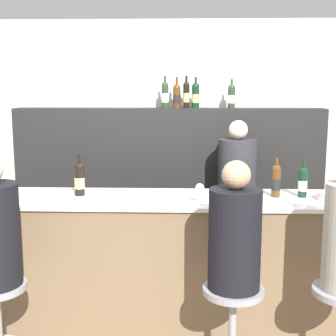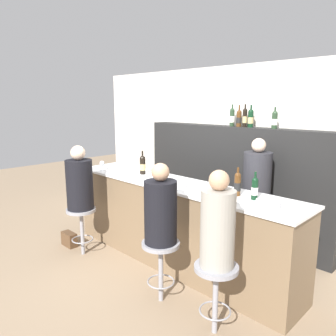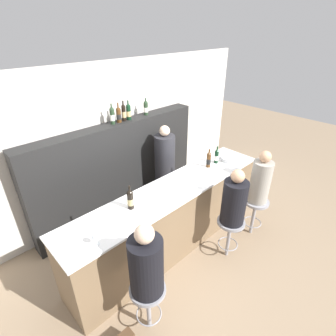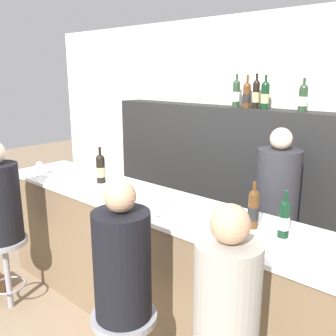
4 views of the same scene
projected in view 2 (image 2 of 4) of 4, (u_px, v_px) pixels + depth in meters
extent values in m
plane|color=#8C755B|center=(157.00, 271.00, 4.05)|extent=(16.00, 16.00, 0.00)
cube|color=beige|center=(241.00, 151.00, 5.05)|extent=(6.40, 0.05, 2.60)
cube|color=brown|center=(175.00, 224.00, 4.16)|extent=(3.31, 0.62, 1.04)
cube|color=white|center=(175.00, 184.00, 4.06)|extent=(3.35, 0.66, 0.03)
cube|color=black|center=(232.00, 182.00, 4.99)|extent=(3.14, 0.28, 1.70)
cylinder|color=black|center=(143.00, 166.00, 4.52)|extent=(0.08, 0.08, 0.22)
cylinder|color=tan|center=(143.00, 167.00, 4.53)|extent=(0.08, 0.08, 0.09)
sphere|color=black|center=(142.00, 159.00, 4.50)|extent=(0.08, 0.08, 0.08)
cylinder|color=black|center=(142.00, 154.00, 4.49)|extent=(0.02, 0.02, 0.09)
cylinder|color=#4C2D14|center=(237.00, 186.00, 3.47)|extent=(0.07, 0.07, 0.22)
cylinder|color=black|center=(237.00, 187.00, 3.48)|extent=(0.07, 0.07, 0.09)
sphere|color=#4C2D14|center=(238.00, 176.00, 3.45)|extent=(0.07, 0.07, 0.07)
cylinder|color=#4C2D14|center=(238.00, 171.00, 3.44)|extent=(0.02, 0.02, 0.07)
cylinder|color=black|center=(255.00, 190.00, 3.33)|extent=(0.07, 0.07, 0.20)
cylinder|color=white|center=(255.00, 191.00, 3.34)|extent=(0.07, 0.07, 0.08)
sphere|color=black|center=(255.00, 181.00, 3.31)|extent=(0.07, 0.07, 0.07)
cylinder|color=black|center=(255.00, 175.00, 3.30)|extent=(0.02, 0.02, 0.08)
cylinder|color=#233823|center=(232.00, 118.00, 4.82)|extent=(0.07, 0.07, 0.23)
cylinder|color=white|center=(232.00, 119.00, 4.82)|extent=(0.07, 0.07, 0.09)
sphere|color=#233823|center=(232.00, 111.00, 4.80)|extent=(0.07, 0.07, 0.07)
cylinder|color=#233823|center=(232.00, 107.00, 4.79)|extent=(0.02, 0.02, 0.08)
cylinder|color=#4C2D14|center=(239.00, 120.00, 4.74)|extent=(0.07, 0.07, 0.20)
cylinder|color=black|center=(239.00, 120.00, 4.75)|extent=(0.08, 0.08, 0.08)
sphere|color=#4C2D14|center=(239.00, 113.00, 4.72)|extent=(0.07, 0.07, 0.07)
cylinder|color=#4C2D14|center=(239.00, 108.00, 4.71)|extent=(0.02, 0.02, 0.10)
cylinder|color=black|center=(245.00, 119.00, 4.67)|extent=(0.06, 0.06, 0.23)
cylinder|color=tan|center=(245.00, 120.00, 4.68)|extent=(0.07, 0.07, 0.09)
sphere|color=black|center=(245.00, 111.00, 4.65)|extent=(0.06, 0.06, 0.06)
cylinder|color=black|center=(245.00, 107.00, 4.64)|extent=(0.02, 0.02, 0.08)
cylinder|color=black|center=(251.00, 120.00, 4.61)|extent=(0.08, 0.08, 0.22)
cylinder|color=tan|center=(251.00, 120.00, 4.61)|extent=(0.08, 0.08, 0.09)
sphere|color=black|center=(251.00, 112.00, 4.59)|extent=(0.08, 0.08, 0.08)
cylinder|color=black|center=(251.00, 108.00, 4.58)|extent=(0.02, 0.02, 0.08)
cylinder|color=#233823|center=(274.00, 121.00, 4.36)|extent=(0.07, 0.07, 0.20)
cylinder|color=white|center=(274.00, 122.00, 4.37)|extent=(0.08, 0.08, 0.08)
sphere|color=#233823|center=(275.00, 114.00, 4.34)|extent=(0.07, 0.07, 0.07)
cylinder|color=#233823|center=(275.00, 110.00, 4.33)|extent=(0.02, 0.02, 0.08)
cylinder|color=silver|center=(102.00, 170.00, 4.81)|extent=(0.07, 0.07, 0.00)
cylinder|color=silver|center=(102.00, 168.00, 4.80)|extent=(0.01, 0.01, 0.07)
sphere|color=silver|center=(102.00, 163.00, 4.79)|extent=(0.07, 0.07, 0.07)
cylinder|color=silver|center=(181.00, 189.00, 3.74)|extent=(0.06, 0.06, 0.00)
cylinder|color=silver|center=(181.00, 186.00, 3.73)|extent=(0.01, 0.01, 0.08)
sphere|color=silver|center=(181.00, 179.00, 3.71)|extent=(0.07, 0.07, 0.07)
cylinder|color=#B7B7BC|center=(268.00, 203.00, 3.14)|extent=(0.24, 0.24, 0.06)
cube|color=white|center=(146.00, 179.00, 4.23)|extent=(0.21, 0.30, 0.00)
cylinder|color=gray|center=(82.00, 233.00, 4.44)|extent=(0.05, 0.05, 0.61)
torus|color=gray|center=(83.00, 239.00, 4.45)|extent=(0.29, 0.29, 0.02)
cylinder|color=gray|center=(81.00, 210.00, 4.37)|extent=(0.39, 0.39, 0.04)
cylinder|color=black|center=(80.00, 185.00, 4.30)|extent=(0.35, 0.35, 0.66)
sphere|color=beige|center=(78.00, 153.00, 4.22)|extent=(0.19, 0.19, 0.19)
cylinder|color=gray|center=(161.00, 273.00, 3.38)|extent=(0.05, 0.05, 0.61)
torus|color=gray|center=(161.00, 281.00, 3.40)|extent=(0.29, 0.29, 0.02)
cylinder|color=gray|center=(161.00, 244.00, 3.32)|extent=(0.39, 0.39, 0.04)
cylinder|color=black|center=(161.00, 212.00, 3.25)|extent=(0.33, 0.33, 0.64)
sphere|color=tan|center=(160.00, 172.00, 3.17)|extent=(0.18, 0.18, 0.18)
cylinder|color=gray|center=(215.00, 301.00, 2.91)|extent=(0.05, 0.05, 0.61)
torus|color=gray|center=(215.00, 311.00, 2.93)|extent=(0.29, 0.29, 0.02)
cylinder|color=gray|center=(216.00, 268.00, 2.84)|extent=(0.39, 0.39, 0.04)
cylinder|color=gray|center=(218.00, 229.00, 2.77)|extent=(0.30, 0.30, 0.68)
sphere|color=tan|center=(219.00, 180.00, 2.69)|extent=(0.17, 0.17, 0.17)
cylinder|color=#28282D|center=(255.00, 206.00, 4.26)|extent=(0.36, 0.36, 1.43)
sphere|color=beige|center=(259.00, 145.00, 4.10)|extent=(0.18, 0.18, 0.18)
cube|color=#513823|center=(69.00, 239.00, 4.73)|extent=(0.26, 0.12, 0.20)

